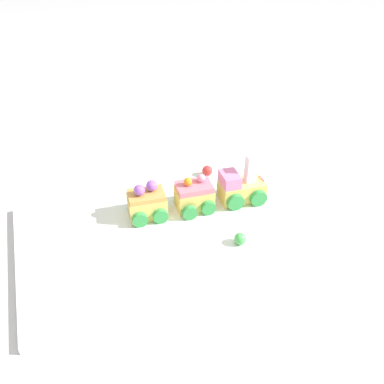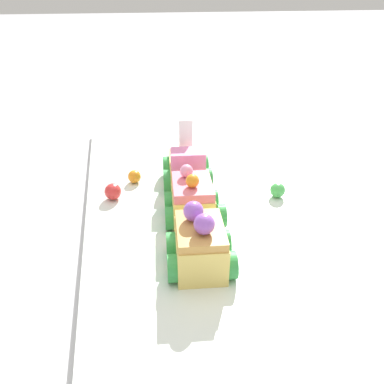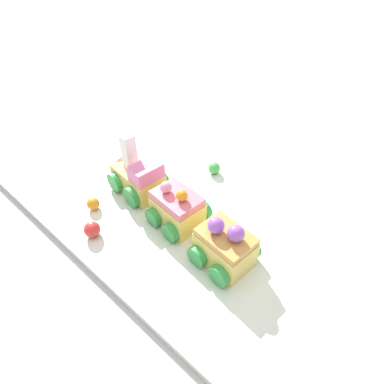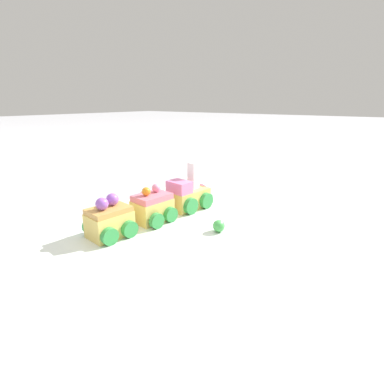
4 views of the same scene
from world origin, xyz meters
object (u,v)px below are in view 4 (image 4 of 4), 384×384
cake_car_strawberry (152,208)px  gumball_green (219,226)px  gumball_orange (168,195)px  cake_train_locomotive (191,195)px  cake_car_caramel (110,221)px  gumball_red (144,196)px

cake_car_strawberry → gumball_green: bearing=-69.4°
cake_car_strawberry → gumball_orange: bearing=35.6°
cake_train_locomotive → cake_car_strawberry: bearing=179.9°
cake_train_locomotive → gumball_orange: 0.08m
cake_car_caramel → gumball_red: bearing=34.5°
cake_train_locomotive → gumball_green: cake_train_locomotive is taller
cake_car_caramel → gumball_green: 0.19m
gumball_green → cake_car_strawberry: bearing=103.8°
gumball_red → gumball_orange: (0.05, -0.03, -0.00)m
cake_train_locomotive → gumball_green: 0.14m
cake_car_strawberry → gumball_green: size_ratio=3.60×
cake_car_caramel → gumball_green: size_ratio=3.60×
cake_train_locomotive → gumball_red: bearing=112.7°
cake_car_strawberry → gumball_red: cake_car_strawberry is taller
cake_car_strawberry → gumball_red: size_ratio=3.32×
cake_train_locomotive → cake_car_caramel: bearing=180.0°
cake_train_locomotive → cake_car_caramel: (-0.20, 0.02, -0.00)m
cake_train_locomotive → gumball_red: cake_train_locomotive is taller
cake_car_strawberry → cake_car_caramel: 0.10m
cake_train_locomotive → cake_car_strawberry: size_ratio=1.49×
gumball_red → gumball_green: size_ratio=1.08×
cake_car_strawberry → cake_car_caramel: cake_car_caramel is taller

